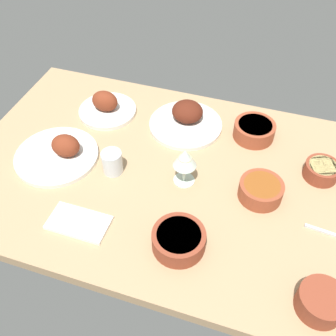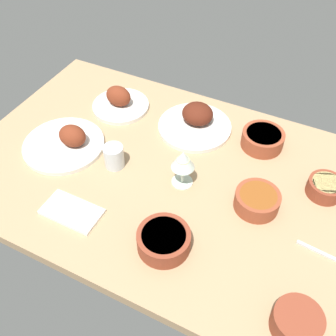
# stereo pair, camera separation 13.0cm
# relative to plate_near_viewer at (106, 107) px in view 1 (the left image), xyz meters

# --- Properties ---
(dining_table) EXTENTS (1.40, 0.90, 0.04)m
(dining_table) POSITION_rel_plate_near_viewer_xyz_m (-0.33, 0.23, -0.05)
(dining_table) COLOR tan
(dining_table) RESTS_ON ground
(plate_near_viewer) EXTENTS (0.22, 0.22, 0.09)m
(plate_near_viewer) POSITION_rel_plate_near_viewer_xyz_m (0.00, 0.00, 0.00)
(plate_near_viewer) COLOR silver
(plate_near_viewer) RESTS_ON dining_table
(plate_far_side) EXTENTS (0.29, 0.29, 0.09)m
(plate_far_side) POSITION_rel_plate_near_viewer_xyz_m (0.05, 0.28, -0.01)
(plate_far_side) COLOR silver
(plate_far_side) RESTS_ON dining_table
(plate_center_main) EXTENTS (0.27, 0.27, 0.09)m
(plate_center_main) POSITION_rel_plate_near_viewer_xyz_m (-0.32, -0.03, -0.00)
(plate_center_main) COLOR silver
(plate_center_main) RESTS_ON dining_table
(bowl_onions) EXTENTS (0.15, 0.15, 0.06)m
(bowl_onions) POSITION_rel_plate_near_viewer_xyz_m (-0.45, 0.50, 0.00)
(bowl_onions) COLOR brown
(bowl_onions) RESTS_ON dining_table
(bowl_sauce) EXTENTS (0.15, 0.15, 0.06)m
(bowl_sauce) POSITION_rel_plate_near_viewer_xyz_m (-0.57, -0.04, 0.00)
(bowl_sauce) COLOR brown
(bowl_sauce) RESTS_ON dining_table
(bowl_pasta) EXTENTS (0.11, 0.11, 0.05)m
(bowl_pasta) POSITION_rel_plate_near_viewer_xyz_m (-0.82, 0.09, 0.00)
(bowl_pasta) COLOR brown
(bowl_pasta) RESTS_ON dining_table
(bowl_potatoes) EXTENTS (0.12, 0.12, 0.06)m
(bowl_potatoes) POSITION_rel_plate_near_viewer_xyz_m (-0.84, 0.56, 0.01)
(bowl_potatoes) COLOR brown
(bowl_potatoes) RESTS_ON dining_table
(bowl_soup) EXTENTS (0.14, 0.14, 0.06)m
(bowl_soup) POSITION_rel_plate_near_viewer_xyz_m (-0.64, 0.24, 0.00)
(bowl_soup) COLOR brown
(bowl_soup) RESTS_ON dining_table
(wine_glass) EXTENTS (0.08, 0.08, 0.14)m
(wine_glass) POSITION_rel_plate_near_viewer_xyz_m (-0.39, 0.25, 0.07)
(wine_glass) COLOR silver
(wine_glass) RESTS_ON dining_table
(water_tumbler) EXTENTS (0.07, 0.07, 0.08)m
(water_tumbler) POSITION_rel_plate_near_viewer_xyz_m (-0.15, 0.28, 0.01)
(water_tumbler) COLOR silver
(water_tumbler) RESTS_ON dining_table
(folded_napkin) EXTENTS (0.18, 0.10, 0.01)m
(folded_napkin) POSITION_rel_plate_near_viewer_xyz_m (-0.14, 0.52, -0.02)
(folded_napkin) COLOR white
(folded_napkin) RESTS_ON dining_table
(fork_loose) EXTENTS (0.18, 0.03, 0.01)m
(fork_loose) POSITION_rel_plate_near_viewer_xyz_m (-0.88, 0.32, -0.02)
(fork_loose) COLOR silver
(fork_loose) RESTS_ON dining_table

